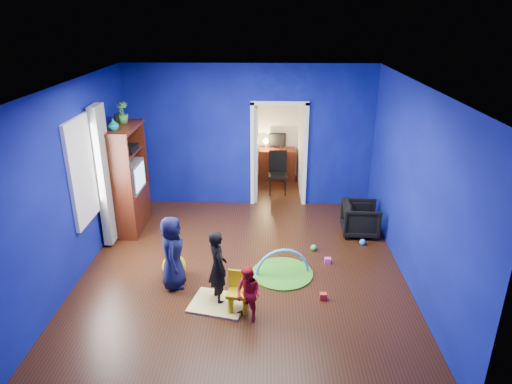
{
  "coord_description": "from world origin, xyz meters",
  "views": [
    {
      "loc": [
        0.38,
        -6.21,
        3.86
      ],
      "look_at": [
        0.2,
        0.4,
        1.19
      ],
      "focal_mm": 32.0,
      "sensor_mm": 36.0,
      "label": 1
    }
  ],
  "objects_px": {
    "toddler_red": "(248,294)",
    "tv_armoire": "(125,179)",
    "child_black": "(218,267)",
    "hopper_ball": "(174,266)",
    "crt_tv": "(127,177)",
    "folding_chair": "(278,174)",
    "armchair": "(360,219)",
    "study_desk": "(277,164)",
    "vase": "(113,125)",
    "kid_chair": "(238,294)",
    "play_mat": "(282,273)",
    "child_navy": "(172,253)"
  },
  "relations": [
    {
      "from": "vase",
      "to": "kid_chair",
      "type": "xyz_separation_m",
      "value": [
        2.21,
        -2.21,
        -1.81
      ]
    },
    {
      "from": "hopper_ball",
      "to": "child_navy",
      "type": "bearing_deg",
      "value": -78.69
    },
    {
      "from": "kid_chair",
      "to": "crt_tv",
      "type": "bearing_deg",
      "value": 140.35
    },
    {
      "from": "vase",
      "to": "tv_armoire",
      "type": "distance_m",
      "value": 1.12
    },
    {
      "from": "crt_tv",
      "to": "play_mat",
      "type": "bearing_deg",
      "value": -29.42
    },
    {
      "from": "armchair",
      "to": "crt_tv",
      "type": "height_order",
      "value": "crt_tv"
    },
    {
      "from": "child_navy",
      "to": "play_mat",
      "type": "distance_m",
      "value": 1.75
    },
    {
      "from": "child_navy",
      "to": "tv_armoire",
      "type": "height_order",
      "value": "tv_armoire"
    },
    {
      "from": "hopper_ball",
      "to": "study_desk",
      "type": "bearing_deg",
      "value": 69.59
    },
    {
      "from": "vase",
      "to": "folding_chair",
      "type": "height_order",
      "value": "vase"
    },
    {
      "from": "vase",
      "to": "folding_chair",
      "type": "xyz_separation_m",
      "value": [
        2.82,
        2.09,
        -1.6
      ]
    },
    {
      "from": "vase",
      "to": "play_mat",
      "type": "relative_size",
      "value": 0.2
    },
    {
      "from": "crt_tv",
      "to": "kid_chair",
      "type": "distance_m",
      "value": 3.4
    },
    {
      "from": "armchair",
      "to": "child_black",
      "type": "bearing_deg",
      "value": 134.65
    },
    {
      "from": "study_desk",
      "to": "child_navy",
      "type": "bearing_deg",
      "value": -108.86
    },
    {
      "from": "armchair",
      "to": "tv_armoire",
      "type": "relative_size",
      "value": 0.34
    },
    {
      "from": "crt_tv",
      "to": "folding_chair",
      "type": "bearing_deg",
      "value": 32.74
    },
    {
      "from": "armchair",
      "to": "play_mat",
      "type": "height_order",
      "value": "armchair"
    },
    {
      "from": "toddler_red",
      "to": "study_desk",
      "type": "bearing_deg",
      "value": 123.9
    },
    {
      "from": "child_black",
      "to": "crt_tv",
      "type": "relative_size",
      "value": 1.55
    },
    {
      "from": "hopper_ball",
      "to": "study_desk",
      "type": "xyz_separation_m",
      "value": [
        1.65,
        4.43,
        0.19
      ]
    },
    {
      "from": "hopper_ball",
      "to": "folding_chair",
      "type": "relative_size",
      "value": 0.4
    },
    {
      "from": "tv_armoire",
      "to": "kid_chair",
      "type": "height_order",
      "value": "tv_armoire"
    },
    {
      "from": "child_black",
      "to": "toddler_red",
      "type": "bearing_deg",
      "value": -159.95
    },
    {
      "from": "crt_tv",
      "to": "armchair",
      "type": "bearing_deg",
      "value": -2.04
    },
    {
      "from": "child_black",
      "to": "folding_chair",
      "type": "relative_size",
      "value": 1.18
    },
    {
      "from": "tv_armoire",
      "to": "armchair",
      "type": "bearing_deg",
      "value": -2.03
    },
    {
      "from": "child_navy",
      "to": "crt_tv",
      "type": "bearing_deg",
      "value": 23.86
    },
    {
      "from": "vase",
      "to": "play_mat",
      "type": "distance_m",
      "value": 3.72
    },
    {
      "from": "study_desk",
      "to": "folding_chair",
      "type": "relative_size",
      "value": 0.96
    },
    {
      "from": "hopper_ball",
      "to": "folding_chair",
      "type": "xyz_separation_m",
      "value": [
        1.65,
        3.47,
        0.28
      ]
    },
    {
      "from": "toddler_red",
      "to": "tv_armoire",
      "type": "bearing_deg",
      "value": 169.8
    },
    {
      "from": "child_navy",
      "to": "kid_chair",
      "type": "xyz_separation_m",
      "value": [
        0.99,
        -0.57,
        -0.31
      ]
    },
    {
      "from": "hopper_ball",
      "to": "study_desk",
      "type": "relative_size",
      "value": 0.41
    },
    {
      "from": "child_black",
      "to": "vase",
      "type": "xyz_separation_m",
      "value": [
        -1.92,
        1.99,
        1.51
      ]
    },
    {
      "from": "crt_tv",
      "to": "folding_chair",
      "type": "height_order",
      "value": "crt_tv"
    },
    {
      "from": "crt_tv",
      "to": "folding_chair",
      "type": "distance_m",
      "value": 3.35
    },
    {
      "from": "vase",
      "to": "folding_chair",
      "type": "distance_m",
      "value": 3.85
    },
    {
      "from": "child_black",
      "to": "folding_chair",
      "type": "distance_m",
      "value": 4.17
    },
    {
      "from": "armchair",
      "to": "crt_tv",
      "type": "xyz_separation_m",
      "value": [
        -4.26,
        0.15,
        0.72
      ]
    },
    {
      "from": "child_black",
      "to": "folding_chair",
      "type": "bearing_deg",
      "value": -38.94
    },
    {
      "from": "child_black",
      "to": "hopper_ball",
      "type": "relative_size",
      "value": 2.98
    },
    {
      "from": "hopper_ball",
      "to": "folding_chair",
      "type": "height_order",
      "value": "folding_chair"
    },
    {
      "from": "folding_chair",
      "to": "hopper_ball",
      "type": "bearing_deg",
      "value": -115.41
    },
    {
      "from": "armchair",
      "to": "tv_armoire",
      "type": "distance_m",
      "value": 4.35
    },
    {
      "from": "folding_chair",
      "to": "toddler_red",
      "type": "bearing_deg",
      "value": -95.85
    },
    {
      "from": "toddler_red",
      "to": "tv_armoire",
      "type": "height_order",
      "value": "tv_armoire"
    },
    {
      "from": "child_black",
      "to": "crt_tv",
      "type": "bearing_deg",
      "value": 12.89
    },
    {
      "from": "child_black",
      "to": "kid_chair",
      "type": "relative_size",
      "value": 2.18
    },
    {
      "from": "child_black",
      "to": "study_desk",
      "type": "distance_m",
      "value": 5.12
    }
  ]
}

